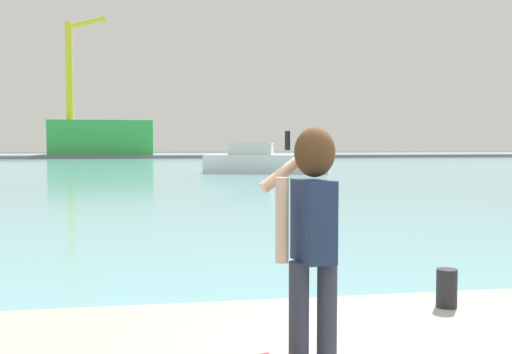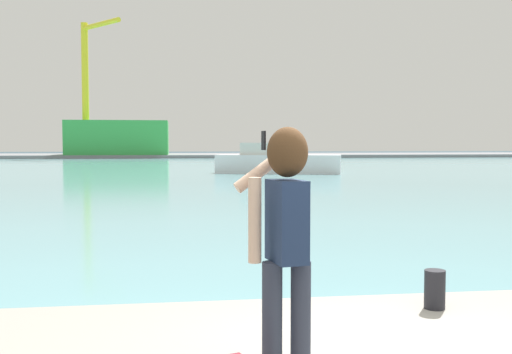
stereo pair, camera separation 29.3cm
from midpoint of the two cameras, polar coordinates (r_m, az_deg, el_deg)
ground_plane at (r=54.00m, az=-6.00°, el=1.00°), size 220.00×220.00×0.00m
harbor_water at (r=56.00m, az=-6.07°, el=1.09°), size 140.00×100.00×0.02m
far_shore_dock at (r=95.97m, az=-6.80°, el=2.11°), size 140.00×20.00×0.48m
person_photographer at (r=3.99m, az=4.95°, el=-4.81°), size 0.53×0.55×1.74m
harbor_bollard at (r=6.15m, az=18.43°, el=-10.40°), size 0.20×0.20×0.38m
boat_moored at (r=41.63m, az=2.18°, el=1.50°), size 9.07×4.64×2.17m
warehouse_left at (r=92.35m, az=-13.17°, el=3.74°), size 14.98×10.17×5.13m
port_crane at (r=90.53m, az=-16.03°, el=9.32°), size 6.41×7.60×19.53m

